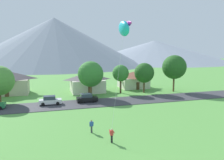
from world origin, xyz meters
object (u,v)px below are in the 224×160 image
house_right_center (8,82)px  tree_left_of_center (174,67)px  parked_car_white_mid_east (50,100)px  kite_flyer_with_kite (124,30)px  watcher_person (92,126)px  house_leftmost (87,82)px  parked_car_black_mid_west (87,98)px  house_left_center (133,79)px  tree_near_right (121,73)px  tree_near_left (144,73)px  tree_right_of_center (91,74)px

house_right_center → tree_left_of_center: 40.52m
tree_left_of_center → parked_car_white_mid_east: tree_left_of_center is taller
house_right_center → kite_flyer_with_kite: size_ratio=0.68×
parked_car_white_mid_east → watcher_person: (4.75, -16.45, 0.01)m
house_leftmost → parked_car_black_mid_west: 11.22m
tree_left_of_center → kite_flyer_with_kite: kite_flyer_with_kite is taller
house_left_center → tree_near_right: 8.81m
house_right_center → tree_left_of_center: size_ratio=1.05×
parked_car_black_mid_west → kite_flyer_with_kite: bearing=-82.6°
parked_car_white_mid_east → house_left_center: bearing=30.5°
house_leftmost → tree_near_left: (13.23, -4.87, 2.39)m
parked_car_black_mid_west → house_leftmost: bearing=79.0°
tree_right_of_center → watcher_person: size_ratio=4.81×
tree_left_of_center → watcher_person: (-25.61, -21.81, -5.31)m
house_leftmost → tree_right_of_center: size_ratio=1.07×
house_leftmost → kite_flyer_with_kite: 28.97m
tree_left_of_center → tree_right_of_center: 21.50m
house_leftmost → house_right_center: size_ratio=0.89×
tree_right_of_center → tree_near_right: 8.27m
tree_right_of_center → kite_flyer_with_kite: size_ratio=0.56×
house_leftmost → tree_near_right: 8.72m
house_left_center → parked_car_white_mid_east: (-22.62, -13.35, -1.47)m
tree_near_left → watcher_person: size_ratio=4.39×
parked_car_white_mid_east → kite_flyer_with_kite: size_ratio=0.30×
house_leftmost → house_left_center: (13.37, 2.39, -0.17)m
parked_car_black_mid_west → parked_car_white_mid_east: same height
house_leftmost → house_left_center: 13.58m
house_leftmost → tree_right_of_center: (-0.36, -6.18, 2.68)m
tree_near_left → kite_flyer_with_kite: bearing=-121.0°
house_leftmost → tree_left_of_center: size_ratio=0.94×
house_leftmost → parked_car_white_mid_east: bearing=-130.2°
tree_left_of_center → kite_flyer_with_kite: bearing=-134.7°
tree_left_of_center → parked_car_white_mid_east: 31.29m
kite_flyer_with_kite → tree_right_of_center: bearing=90.9°
parked_car_black_mid_west → watcher_person: parked_car_black_mid_west is taller
tree_near_left → parked_car_black_mid_west: (-15.35, -6.02, -4.03)m
house_leftmost → house_left_center: size_ratio=1.08×
parked_car_white_mid_east → tree_near_left: bearing=15.2°
house_left_center → tree_right_of_center: bearing=-148.0°
house_leftmost → parked_car_white_mid_east: 14.44m
tree_near_left → parked_car_black_mid_west: 16.98m
tree_near_right → watcher_person: bearing=-116.9°
tree_near_right → house_right_center: bearing=166.5°
house_right_center → tree_left_of_center: (39.55, -8.15, 3.32)m
tree_near_right → parked_car_white_mid_east: size_ratio=1.62×
house_left_center → watcher_person: size_ratio=4.75×
tree_left_of_center → parked_car_white_mid_east: (-30.36, -5.36, -5.32)m
tree_near_left → tree_near_right: size_ratio=1.06×
kite_flyer_with_kite → tree_near_right: bearing=72.0°
house_leftmost → house_right_center: house_right_center is taller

